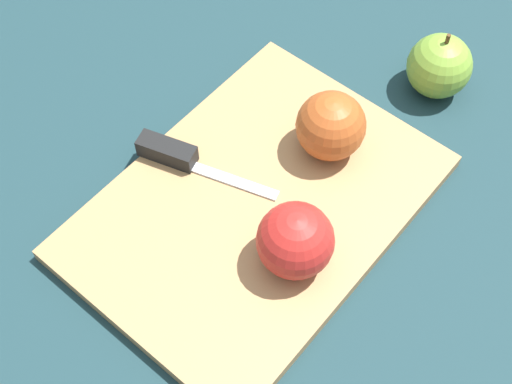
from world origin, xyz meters
TOP-DOWN VIEW (x-y plane):
  - ground_plane at (0.00, 0.00)m, footprint 4.00×4.00m
  - cutting_board at (0.00, 0.00)m, footprint 0.42×0.33m
  - apple_half_left at (-0.11, -0.00)m, footprint 0.08×0.08m
  - apple_half_right at (0.02, 0.08)m, footprint 0.08×0.08m
  - knife at (0.03, -0.10)m, footprint 0.09×0.16m
  - apple_whole at (-0.28, 0.01)m, footprint 0.08×0.08m

SIDE VIEW (x-z plane):
  - ground_plane at x=0.00m, z-range 0.00..0.00m
  - cutting_board at x=0.00m, z-range 0.00..0.02m
  - knife at x=0.03m, z-range 0.02..0.04m
  - apple_whole at x=-0.28m, z-range -0.01..0.08m
  - apple_half_left at x=-0.11m, z-range 0.02..0.09m
  - apple_half_right at x=0.02m, z-range 0.02..0.10m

